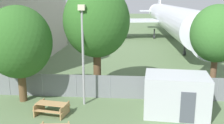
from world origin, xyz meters
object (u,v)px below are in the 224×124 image
at_px(tree_left_of_cabin, 97,21).
at_px(tree_behind_benches, 19,42).
at_px(tree_far_right, 217,34).
at_px(portable_cabin, 176,95).
at_px(picnic_bench_open_grass, 52,107).
at_px(airplane, 170,18).

bearing_deg(tree_left_of_cabin, tree_behind_benches, -158.22).
distance_m(tree_behind_benches, tree_far_right, 14.20).
distance_m(tree_left_of_cabin, tree_behind_benches, 5.62).
bearing_deg(portable_cabin, picnic_bench_open_grass, -169.69).
bearing_deg(tree_far_right, tree_behind_benches, -168.74).
distance_m(portable_cabin, tree_left_of_cabin, 7.65).
height_order(airplane, picnic_bench_open_grass, airplane).
distance_m(portable_cabin, tree_far_right, 6.28).
bearing_deg(tree_far_right, airplane, 89.56).
xyz_separation_m(portable_cabin, picnic_bench_open_grass, (-7.77, -0.75, -0.81)).
height_order(picnic_bench_open_grass, tree_left_of_cabin, tree_left_of_cabin).
distance_m(airplane, portable_cabin, 31.04).
bearing_deg(picnic_bench_open_grass, tree_far_right, 23.44).
relative_size(tree_left_of_cabin, tree_far_right, 1.21).
relative_size(portable_cabin, picnic_bench_open_grass, 1.89).
height_order(tree_left_of_cabin, tree_behind_benches, tree_left_of_cabin).
height_order(portable_cabin, tree_far_right, tree_far_right).
bearing_deg(portable_cabin, tree_behind_benches, 177.60).
distance_m(portable_cabin, picnic_bench_open_grass, 7.85).
relative_size(portable_cabin, tree_far_right, 0.60).
relative_size(airplane, tree_behind_benches, 7.06).
bearing_deg(picnic_bench_open_grass, airplane, 70.10).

